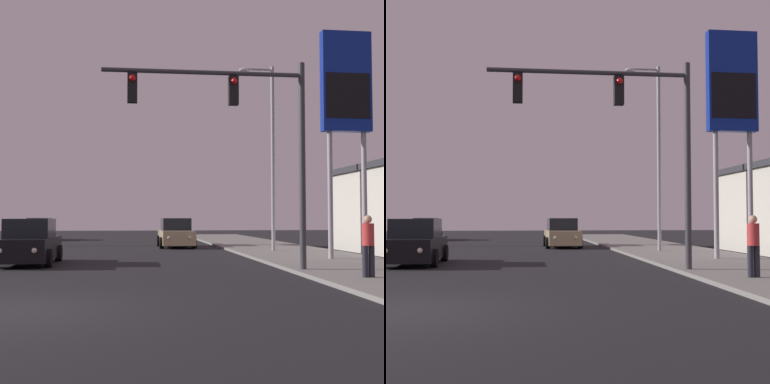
{
  "view_description": "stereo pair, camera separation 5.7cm",
  "coord_description": "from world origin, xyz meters",
  "views": [
    {
      "loc": [
        2.02,
        -10.27,
        1.73
      ],
      "look_at": [
        4.83,
        14.29,
        2.9
      ],
      "focal_mm": 50.0,
      "sensor_mm": 36.0,
      "label": 1
    },
    {
      "loc": [
        2.08,
        -10.27,
        1.73
      ],
      "look_at": [
        4.83,
        14.29,
        2.9
      ],
      "focal_mm": 50.0,
      "sensor_mm": 36.0,
      "label": 2
    }
  ],
  "objects": [
    {
      "name": "ground_plane",
      "position": [
        0.0,
        0.0,
        0.0
      ],
      "size": [
        120.0,
        120.0,
        0.0
      ],
      "primitive_type": "plane",
      "color": "black"
    },
    {
      "name": "sidewalk_right",
      "position": [
        9.5,
        10.0,
        0.06
      ],
      "size": [
        5.0,
        60.0,
        0.12
      ],
      "color": "gray",
      "rests_on": "ground"
    },
    {
      "name": "car_black",
      "position": [
        -1.71,
        10.1,
        0.76
      ],
      "size": [
        2.04,
        4.31,
        1.68
      ],
      "rotation": [
        0.0,
        0.0,
        3.14
      ],
      "color": "black",
      "rests_on": "ground"
    },
    {
      "name": "car_grey",
      "position": [
        -4.91,
        31.54,
        0.76
      ],
      "size": [
        2.04,
        4.32,
        1.68
      ],
      "rotation": [
        0.0,
        0.0,
        3.13
      ],
      "color": "slate",
      "rests_on": "ground"
    },
    {
      "name": "car_tan",
      "position": [
        4.61,
        20.64,
        0.76
      ],
      "size": [
        2.04,
        4.32,
        1.68
      ],
      "rotation": [
        0.0,
        0.0,
        3.16
      ],
      "color": "tan",
      "rests_on": "ground"
    },
    {
      "name": "traffic_light_mast",
      "position": [
        5.6,
        5.94,
        4.67
      ],
      "size": [
        6.36,
        0.36,
        6.5
      ],
      "color": "#38383D",
      "rests_on": "sidewalk_right"
    },
    {
      "name": "street_lamp",
      "position": [
        8.75,
        15.02,
        5.12
      ],
      "size": [
        1.74,
        0.24,
        9.0
      ],
      "color": "#99999E",
      "rests_on": "sidewalk_right"
    },
    {
      "name": "gas_station_sign",
      "position": [
        10.49,
        9.88,
        6.62
      ],
      "size": [
        2.0,
        0.42,
        9.0
      ],
      "color": "#99999E",
      "rests_on": "sidewalk_right"
    },
    {
      "name": "pedestrian_on_sidewalk",
      "position": [
        8.39,
        3.56,
        1.03
      ],
      "size": [
        0.34,
        0.32,
        1.67
      ],
      "color": "#23232D",
      "rests_on": "sidewalk_right"
    }
  ]
}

